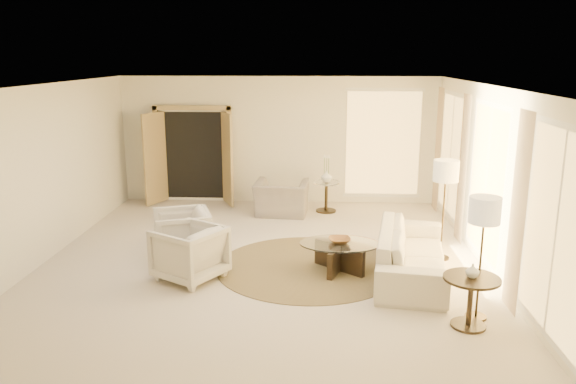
{
  "coord_description": "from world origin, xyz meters",
  "views": [
    {
      "loc": [
        0.87,
        -8.35,
        3.24
      ],
      "look_at": [
        0.4,
        0.4,
        1.1
      ],
      "focal_mm": 35.0,
      "sensor_mm": 36.0,
      "label": 1
    }
  ],
  "objects_px": {
    "floor_lamp_far": "(484,216)",
    "accent_chair": "(281,193)",
    "sofa": "(412,252)",
    "side_table": "(326,194)",
    "armchair_right": "(189,250)",
    "side_vase": "(327,177)",
    "bowl": "(340,240)",
    "armchair_left": "(182,232)",
    "coffee_table": "(339,253)",
    "end_table": "(471,293)",
    "floor_lamp_near": "(446,175)",
    "end_vase": "(473,271)"
  },
  "relations": [
    {
      "from": "floor_lamp_far",
      "to": "accent_chair",
      "type": "bearing_deg",
      "value": 121.07
    },
    {
      "from": "sofa",
      "to": "side_table",
      "type": "height_order",
      "value": "sofa"
    },
    {
      "from": "side_table",
      "to": "armchair_right",
      "type": "bearing_deg",
      "value": -118.38
    },
    {
      "from": "floor_lamp_far",
      "to": "side_vase",
      "type": "distance_m",
      "value": 5.25
    },
    {
      "from": "sofa",
      "to": "accent_chair",
      "type": "distance_m",
      "value": 3.88
    },
    {
      "from": "accent_chair",
      "to": "bowl",
      "type": "relative_size",
      "value": 3.23
    },
    {
      "from": "armchair_left",
      "to": "coffee_table",
      "type": "height_order",
      "value": "armchair_left"
    },
    {
      "from": "end_table",
      "to": "floor_lamp_near",
      "type": "distance_m",
      "value": 2.57
    },
    {
      "from": "sofa",
      "to": "armchair_right",
      "type": "bearing_deg",
      "value": 104.46
    },
    {
      "from": "end_vase",
      "to": "side_vase",
      "type": "height_order",
      "value": "side_vase"
    },
    {
      "from": "side_table",
      "to": "floor_lamp_near",
      "type": "bearing_deg",
      "value": -56.21
    },
    {
      "from": "sofa",
      "to": "bowl",
      "type": "height_order",
      "value": "sofa"
    },
    {
      "from": "sofa",
      "to": "coffee_table",
      "type": "xyz_separation_m",
      "value": [
        -1.08,
        0.13,
        -0.08
      ]
    },
    {
      "from": "end_table",
      "to": "bowl",
      "type": "bearing_deg",
      "value": 130.84
    },
    {
      "from": "sofa",
      "to": "bowl",
      "type": "xyz_separation_m",
      "value": [
        -1.08,
        0.13,
        0.13
      ]
    },
    {
      "from": "accent_chair",
      "to": "end_table",
      "type": "height_order",
      "value": "accent_chair"
    },
    {
      "from": "accent_chair",
      "to": "side_vase",
      "type": "height_order",
      "value": "accent_chair"
    },
    {
      "from": "floor_lamp_near",
      "to": "end_vase",
      "type": "bearing_deg",
      "value": -93.78
    },
    {
      "from": "coffee_table",
      "to": "armchair_left",
      "type": "bearing_deg",
      "value": 170.66
    },
    {
      "from": "armchair_left",
      "to": "side_table",
      "type": "relative_size",
      "value": 1.38
    },
    {
      "from": "accent_chair",
      "to": "end_table",
      "type": "relative_size",
      "value": 1.59
    },
    {
      "from": "armchair_right",
      "to": "floor_lamp_near",
      "type": "relative_size",
      "value": 0.55
    },
    {
      "from": "sofa",
      "to": "accent_chair",
      "type": "bearing_deg",
      "value": 43.06
    },
    {
      "from": "floor_lamp_near",
      "to": "coffee_table",
      "type": "bearing_deg",
      "value": -159.66
    },
    {
      "from": "accent_chair",
      "to": "floor_lamp_near",
      "type": "height_order",
      "value": "floor_lamp_near"
    },
    {
      "from": "end_vase",
      "to": "armchair_right",
      "type": "bearing_deg",
      "value": 160.63
    },
    {
      "from": "bowl",
      "to": "armchair_left",
      "type": "bearing_deg",
      "value": 170.66
    },
    {
      "from": "armchair_left",
      "to": "bowl",
      "type": "bearing_deg",
      "value": 61.8
    },
    {
      "from": "coffee_table",
      "to": "bowl",
      "type": "distance_m",
      "value": 0.21
    },
    {
      "from": "end_table",
      "to": "armchair_left",
      "type": "bearing_deg",
      "value": 151.8
    },
    {
      "from": "bowl",
      "to": "side_vase",
      "type": "relative_size",
      "value": 1.4
    },
    {
      "from": "end_table",
      "to": "bowl",
      "type": "height_order",
      "value": "end_table"
    },
    {
      "from": "accent_chair",
      "to": "floor_lamp_far",
      "type": "relative_size",
      "value": 0.68
    },
    {
      "from": "armchair_right",
      "to": "bowl",
      "type": "bearing_deg",
      "value": 133.02
    },
    {
      "from": "accent_chair",
      "to": "coffee_table",
      "type": "xyz_separation_m",
      "value": [
        1.09,
        -3.08,
        -0.19
      ]
    },
    {
      "from": "side_vase",
      "to": "bowl",
      "type": "bearing_deg",
      "value": -87.3
    },
    {
      "from": "side_table",
      "to": "end_table",
      "type": "bearing_deg",
      "value": -71.86
    },
    {
      "from": "armchair_left",
      "to": "accent_chair",
      "type": "bearing_deg",
      "value": 132.55
    },
    {
      "from": "coffee_table",
      "to": "end_vase",
      "type": "bearing_deg",
      "value": -49.16
    },
    {
      "from": "end_table",
      "to": "side_vase",
      "type": "relative_size",
      "value": 2.85
    },
    {
      "from": "side_table",
      "to": "floor_lamp_near",
      "type": "distance_m",
      "value": 3.45
    },
    {
      "from": "side_vase",
      "to": "coffee_table",
      "type": "bearing_deg",
      "value": -87.3
    },
    {
      "from": "sofa",
      "to": "coffee_table",
      "type": "distance_m",
      "value": 1.09
    },
    {
      "from": "armchair_left",
      "to": "coffee_table",
      "type": "relative_size",
      "value": 0.59
    },
    {
      "from": "side_table",
      "to": "side_vase",
      "type": "bearing_deg",
      "value": 0.0
    },
    {
      "from": "floor_lamp_near",
      "to": "end_vase",
      "type": "distance_m",
      "value": 2.48
    },
    {
      "from": "floor_lamp_far",
      "to": "armchair_right",
      "type": "bearing_deg",
      "value": 164.63
    },
    {
      "from": "sofa",
      "to": "floor_lamp_near",
      "type": "height_order",
      "value": "floor_lamp_near"
    },
    {
      "from": "armchair_left",
      "to": "side_vase",
      "type": "relative_size",
      "value": 3.73
    },
    {
      "from": "floor_lamp_far",
      "to": "end_vase",
      "type": "xyz_separation_m",
      "value": [
        -0.16,
        -0.24,
        -0.62
      ]
    }
  ]
}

